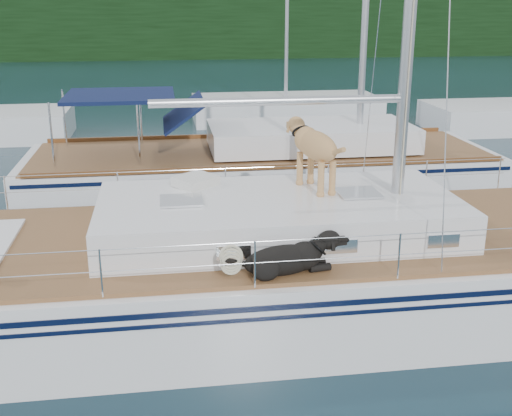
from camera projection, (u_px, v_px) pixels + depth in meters
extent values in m
plane|color=black|center=(225.00, 313.00, 9.75)|extent=(120.00, 120.00, 0.00)
cube|color=black|center=(168.00, 20.00, 51.17)|extent=(90.00, 3.00, 6.00)
cube|color=#595147|center=(169.00, 50.00, 53.04)|extent=(92.00, 1.00, 1.20)
cube|color=white|center=(225.00, 283.00, 9.60)|extent=(12.00, 3.80, 1.40)
cube|color=brown|center=(224.00, 238.00, 9.37)|extent=(11.52, 3.50, 0.06)
cube|color=white|center=(278.00, 215.00, 9.39)|extent=(5.20, 2.50, 0.55)
cylinder|color=silver|center=(280.00, 101.00, 8.87)|extent=(3.60, 0.12, 0.12)
cylinder|color=silver|center=(238.00, 243.00, 7.55)|extent=(10.56, 0.01, 0.01)
cylinder|color=silver|center=(213.00, 169.00, 10.84)|extent=(10.56, 0.01, 0.01)
cube|color=blue|center=(234.00, 207.00, 10.58)|extent=(0.82, 0.74, 0.05)
cube|color=silver|center=(196.00, 181.00, 9.87)|extent=(0.77, 0.75, 0.15)
torus|color=beige|center=(231.00, 256.00, 7.69)|extent=(0.37, 0.13, 0.36)
cube|color=white|center=(261.00, 178.00, 15.44)|extent=(11.00, 3.50, 1.30)
cube|color=brown|center=(261.00, 152.00, 15.24)|extent=(10.56, 3.29, 0.06)
cube|color=white|center=(311.00, 136.00, 15.29)|extent=(4.80, 2.30, 0.55)
cube|color=#111A48|center=(120.00, 96.00, 14.36)|extent=(2.40, 2.30, 0.08)
cube|color=white|center=(286.00, 110.00, 25.24)|extent=(7.20, 3.00, 1.10)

